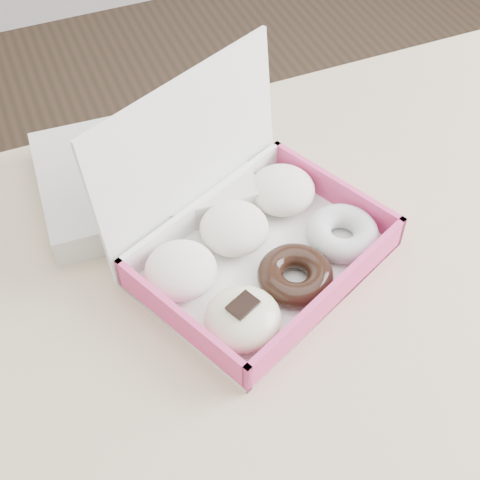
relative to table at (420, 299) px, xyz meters
name	(u,v)px	position (x,y,z in m)	size (l,w,h in m)	color
table	(420,299)	(0.00, 0.00, 0.00)	(1.20, 0.80, 0.75)	tan
donut_box	(252,241)	(-0.20, 0.09, 0.11)	(0.35, 0.33, 0.20)	white
newspapers	(142,174)	(-0.29, 0.26, 0.10)	(0.26, 0.21, 0.04)	silver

